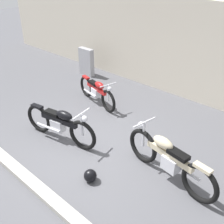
# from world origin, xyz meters

# --- Properties ---
(ground_plane) EXTENTS (40.00, 40.00, 0.00)m
(ground_plane) POSITION_xyz_m (0.00, 0.00, 0.00)
(ground_plane) COLOR #56565B
(building_wall) EXTENTS (18.00, 0.30, 2.97)m
(building_wall) POSITION_xyz_m (0.00, 4.22, 1.48)
(building_wall) COLOR beige
(building_wall) RESTS_ON ground_plane
(curb_strip) EXTENTS (18.00, 0.24, 0.12)m
(curb_strip) POSITION_xyz_m (0.00, -1.42, 0.06)
(curb_strip) COLOR #B7B2A8
(curb_strip) RESTS_ON ground_plane
(stone_marker) EXTENTS (0.65, 0.21, 1.02)m
(stone_marker) POSITION_xyz_m (-3.33, 3.32, 0.51)
(stone_marker) COLOR #9E9EA3
(stone_marker) RESTS_ON ground_plane
(helmet) EXTENTS (0.26, 0.26, 0.26)m
(helmet) POSITION_xyz_m (0.96, -0.55, 0.13)
(helmet) COLOR black
(helmet) RESTS_ON ground_plane
(motorcycle_cream) EXTENTS (2.24, 0.64, 1.01)m
(motorcycle_cream) POSITION_xyz_m (2.04, 0.57, 0.49)
(motorcycle_cream) COLOR black
(motorcycle_cream) RESTS_ON ground_plane
(motorcycle_red) EXTENTS (1.90, 0.65, 0.86)m
(motorcycle_red) POSITION_xyz_m (-1.34, 1.91, 0.42)
(motorcycle_red) COLOR black
(motorcycle_red) RESTS_ON ground_plane
(motorcycle_black) EXTENTS (2.13, 0.69, 0.96)m
(motorcycle_black) POSITION_xyz_m (-0.61, -0.05, 0.46)
(motorcycle_black) COLOR black
(motorcycle_black) RESTS_ON ground_plane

